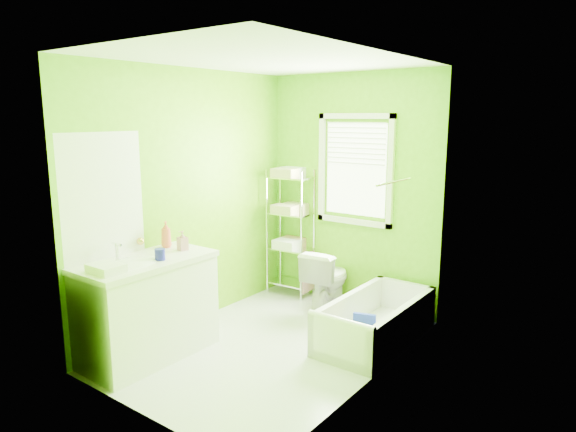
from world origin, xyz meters
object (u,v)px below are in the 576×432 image
Objects in this scene: vanity at (147,305)px; wire_shelf_unit at (291,218)px; toilet at (327,279)px; bathtub at (375,327)px.

wire_shelf_unit reaches higher than vanity.
toilet is at bearing 71.39° from vanity.
wire_shelf_unit reaches higher than bathtub.
bathtub is at bearing 144.36° from toilet.
vanity is 0.78× the size of wire_shelf_unit.
toilet is at bearing 151.56° from bathtub.
vanity is at bearing -91.04° from wire_shelf_unit.
vanity reaches higher than toilet.
wire_shelf_unit is (0.04, 2.10, 0.45)m from vanity.
bathtub is at bearing -22.95° from wire_shelf_unit.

